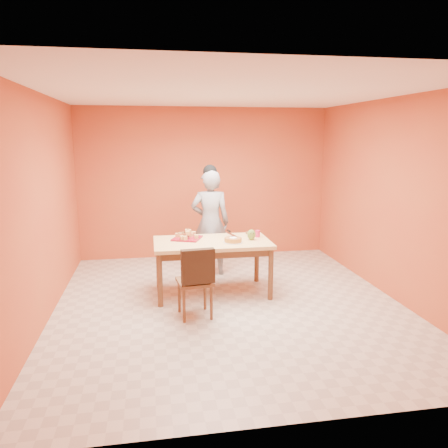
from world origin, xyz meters
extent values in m
plane|color=beige|center=(0.00, 0.00, 0.00)|extent=(5.00, 5.00, 0.00)
plane|color=white|center=(0.00, 0.00, 2.70)|extent=(5.00, 5.00, 0.00)
plane|color=#BC552B|center=(0.00, 2.50, 1.35)|extent=(4.50, 0.00, 4.50)
plane|color=#BC552B|center=(-2.25, 0.00, 1.35)|extent=(0.00, 5.00, 5.00)
plane|color=#BC552B|center=(2.25, 0.00, 1.35)|extent=(0.00, 5.00, 5.00)
cube|color=#ECBC7B|center=(-0.16, 0.47, 0.73)|extent=(1.60, 0.90, 0.05)
cube|color=brown|center=(-0.16, 0.47, 0.66)|extent=(1.48, 0.78, 0.10)
cylinder|color=brown|center=(-0.90, 0.08, 0.35)|extent=(0.07, 0.07, 0.71)
cylinder|color=brown|center=(-0.90, 0.86, 0.35)|extent=(0.07, 0.07, 0.71)
cylinder|color=brown|center=(0.58, 0.08, 0.35)|extent=(0.07, 0.07, 0.71)
cylinder|color=brown|center=(0.58, 0.86, 0.35)|extent=(0.07, 0.07, 0.71)
imported|color=gray|center=(-0.06, 1.36, 0.84)|extent=(0.66, 0.47, 1.68)
cube|color=maroon|center=(-0.49, 0.63, 0.77)|extent=(0.48, 0.48, 0.02)
cylinder|color=maroon|center=(-0.42, 0.72, 0.77)|extent=(0.33, 0.33, 0.02)
cylinder|color=white|center=(0.11, 0.31, 0.77)|extent=(0.33, 0.33, 0.01)
cylinder|color=#C28832|center=(0.11, 0.31, 0.80)|extent=(0.31, 0.31, 0.05)
cube|color=silver|center=(0.12, 0.49, 0.83)|extent=(0.12, 0.30, 0.01)
ellipsoid|color=olive|center=(0.39, 0.43, 0.83)|extent=(0.15, 0.13, 0.15)
cylinder|color=#CF1F51|center=(0.52, 0.59, 0.81)|extent=(0.08, 0.08, 0.10)
cylinder|color=#3E2411|center=(0.44, 0.82, 0.77)|extent=(0.10, 0.10, 0.03)
camera|label=1|loc=(-0.99, -5.36, 2.18)|focal=35.00mm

